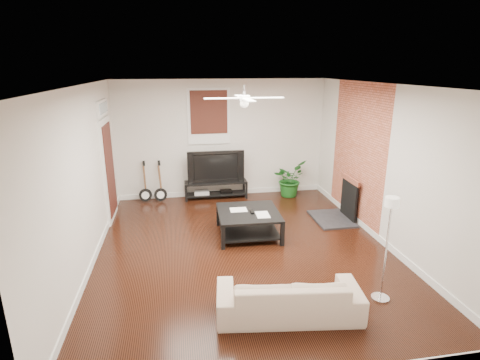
# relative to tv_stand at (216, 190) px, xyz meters

# --- Properties ---
(room) EXTENTS (5.01, 6.01, 2.81)m
(room) POSITION_rel_tv_stand_xyz_m (0.19, -2.78, 1.19)
(room) COLOR black
(room) RESTS_ON ground
(brick_accent) EXTENTS (0.02, 2.20, 2.80)m
(brick_accent) POSITION_rel_tv_stand_xyz_m (2.68, -1.78, 1.19)
(brick_accent) COLOR #B35639
(brick_accent) RESTS_ON floor
(fireplace) EXTENTS (0.80, 1.10, 0.92)m
(fireplace) POSITION_rel_tv_stand_xyz_m (2.39, -1.78, 0.25)
(fireplace) COLOR black
(fireplace) RESTS_ON floor
(window_back) EXTENTS (1.00, 0.06, 1.30)m
(window_back) POSITION_rel_tv_stand_xyz_m (-0.11, 0.19, 1.74)
(window_back) COLOR #3D1A10
(window_back) RESTS_ON wall_back
(door_left) EXTENTS (0.08, 1.00, 2.50)m
(door_left) POSITION_rel_tv_stand_xyz_m (-2.27, -0.88, 1.04)
(door_left) COLOR white
(door_left) RESTS_ON wall_left
(tv_stand) EXTENTS (1.49, 0.40, 0.42)m
(tv_stand) POSITION_rel_tv_stand_xyz_m (0.00, 0.00, 0.00)
(tv_stand) COLOR black
(tv_stand) RESTS_ON floor
(tv) EXTENTS (1.34, 0.18, 0.77)m
(tv) POSITION_rel_tv_stand_xyz_m (0.00, 0.02, 0.59)
(tv) COLOR black
(tv) RESTS_ON tv_stand
(coffee_table) EXTENTS (1.16, 1.16, 0.47)m
(coffee_table) POSITION_rel_tv_stand_xyz_m (0.38, -2.20, 0.03)
(coffee_table) COLOR black
(coffee_table) RESTS_ON floor
(sofa) EXTENTS (1.90, 0.94, 0.53)m
(sofa) POSITION_rel_tv_stand_xyz_m (0.43, -4.64, 0.06)
(sofa) COLOR tan
(sofa) RESTS_ON floor
(floor_lamp) EXTENTS (0.27, 0.27, 1.49)m
(floor_lamp) POSITION_rel_tv_stand_xyz_m (1.78, -4.54, 0.54)
(floor_lamp) COLOR silver
(floor_lamp) RESTS_ON floor
(potted_plant) EXTENTS (1.02, 1.04, 0.87)m
(potted_plant) POSITION_rel_tv_stand_xyz_m (1.79, -0.14, 0.23)
(potted_plant) COLOR #1A5D1C
(potted_plant) RESTS_ON floor
(guitar_left) EXTENTS (0.33, 0.26, 0.98)m
(guitar_left) POSITION_rel_tv_stand_xyz_m (-1.67, -0.03, 0.28)
(guitar_left) COLOR black
(guitar_left) RESTS_ON floor
(guitar_right) EXTENTS (0.35, 0.29, 0.98)m
(guitar_right) POSITION_rel_tv_stand_xyz_m (-1.32, -0.06, 0.28)
(guitar_right) COLOR black
(guitar_right) RESTS_ON floor
(ceiling_fan) EXTENTS (1.24, 1.24, 0.32)m
(ceiling_fan) POSITION_rel_tv_stand_xyz_m (0.19, -2.78, 2.39)
(ceiling_fan) COLOR white
(ceiling_fan) RESTS_ON ceiling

